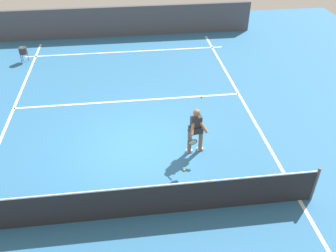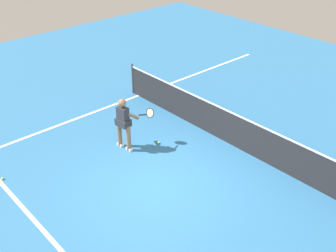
% 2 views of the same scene
% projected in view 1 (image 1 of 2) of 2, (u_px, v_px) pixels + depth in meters
% --- Properties ---
extents(ground_plane, '(26.04, 26.04, 0.00)m').
position_uv_depth(ground_plane, '(133.00, 147.00, 11.43)').
color(ground_plane, teal).
extents(court_back_wall, '(13.63, 0.24, 1.56)m').
position_uv_depth(court_back_wall, '(124.00, 21.00, 18.84)').
color(court_back_wall, '#47474C').
rests_on(court_back_wall, ground).
extents(baseline_marking, '(9.63, 0.10, 0.01)m').
position_uv_depth(baseline_marking, '(126.00, 52.00, 17.51)').
color(baseline_marking, white).
rests_on(baseline_marking, ground).
extents(service_line_marking, '(8.63, 0.10, 0.01)m').
position_uv_depth(service_line_marking, '(130.00, 101.00, 13.72)').
color(service_line_marking, white).
rests_on(service_line_marking, ground).
extents(sideline_left_marking, '(0.10, 18.03, 0.01)m').
position_uv_depth(sideline_left_marking, '(263.00, 136.00, 11.86)').
color(sideline_left_marking, white).
rests_on(sideline_left_marking, ground).
extents(court_net, '(9.31, 0.08, 1.11)m').
position_uv_depth(court_net, '(137.00, 202.00, 8.81)').
color(court_net, '#4C4C51').
rests_on(court_net, ground).
extents(tennis_player, '(0.73, 1.00, 1.55)m').
position_uv_depth(tennis_player, '(196.00, 130.00, 10.73)').
color(tennis_player, '#8C6647').
rests_on(tennis_player, ground).
extents(tennis_ball_near, '(0.07, 0.07, 0.07)m').
position_uv_depth(tennis_ball_near, '(202.00, 97.00, 13.92)').
color(tennis_ball_near, '#D1E533').
rests_on(tennis_ball_near, ground).
extents(tennis_ball_mid, '(0.07, 0.07, 0.07)m').
position_uv_depth(tennis_ball_mid, '(275.00, 175.00, 10.30)').
color(tennis_ball_mid, '#D1E533').
rests_on(tennis_ball_mid, ground).
extents(tennis_ball_far, '(0.07, 0.07, 0.07)m').
position_uv_depth(tennis_ball_far, '(184.00, 170.00, 10.48)').
color(tennis_ball_far, '#D1E533').
rests_on(tennis_ball_far, ground).
extents(ball_hopper, '(0.36, 0.36, 0.74)m').
position_uv_depth(ball_hopper, '(23.00, 51.00, 16.27)').
color(ball_hopper, '#333338').
rests_on(ball_hopper, ground).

